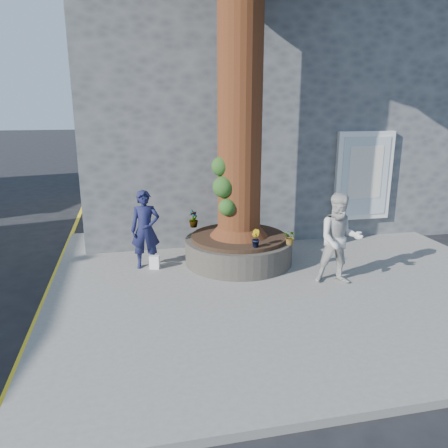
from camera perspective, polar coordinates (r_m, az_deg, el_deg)
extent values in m
plane|color=black|center=(7.65, -0.28, -11.27)|extent=(120.00, 120.00, 0.00)
cube|color=slate|center=(8.89, 7.91, -7.07)|extent=(9.00, 8.00, 0.12)
cube|color=yellow|center=(8.57, -22.46, -9.44)|extent=(0.10, 30.00, 0.01)
cube|color=#4C4E51|center=(14.44, 3.52, 13.61)|extent=(10.00, 8.00, 6.00)
cube|color=black|center=(14.69, 3.75, 25.98)|extent=(10.30, 8.30, 0.30)
cube|color=white|center=(11.51, 17.76, 5.98)|extent=(1.50, 0.12, 2.20)
cube|color=silver|center=(11.46, 17.91, 5.93)|extent=(1.25, 0.04, 1.95)
cube|color=silver|center=(11.43, 18.00, 6.40)|extent=(0.90, 0.02, 1.30)
cylinder|color=black|center=(9.47, 1.92, -3.43)|extent=(2.30, 2.30, 0.52)
cylinder|color=black|center=(9.38, 1.93, -1.69)|extent=(2.04, 2.04, 0.08)
cylinder|color=#4D2613|center=(9.03, 2.16, 21.96)|extent=(0.90, 0.90, 7.50)
cone|color=#4D2613|center=(9.28, 1.95, 0.61)|extent=(1.24, 1.24, 0.70)
sphere|color=#214216|center=(8.84, -0.08, 4.86)|extent=(0.44, 0.44, 0.44)
sphere|color=#214216|center=(8.84, 0.44, 2.21)|extent=(0.36, 0.36, 0.36)
sphere|color=#214216|center=(8.89, -0.37, 7.53)|extent=(0.40, 0.40, 0.40)
imported|color=#15173A|center=(9.13, -10.23, -0.73)|extent=(0.63, 0.45, 1.64)
imported|color=#B5B3AE|center=(8.45, 14.87, -1.94)|extent=(0.99, 0.85, 1.74)
cube|color=white|center=(9.22, -9.07, -4.95)|extent=(0.22, 0.17, 0.28)
imported|color=gray|center=(9.96, -4.01, 0.74)|extent=(0.26, 0.25, 0.41)
imported|color=gray|center=(8.57, 4.12, -1.89)|extent=(0.21, 0.22, 0.35)
imported|color=gray|center=(9.96, -4.01, 0.65)|extent=(0.28, 0.28, 0.37)
imported|color=gray|center=(8.80, 8.69, -1.72)|extent=(0.35, 0.36, 0.30)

